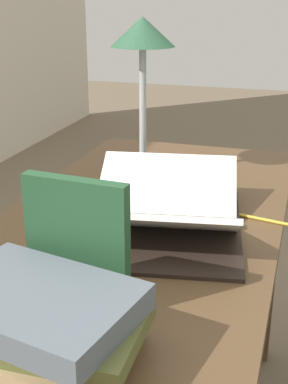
{
  "coord_description": "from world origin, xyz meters",
  "views": [
    {
      "loc": [
        -0.95,
        -0.33,
        1.2
      ],
      "look_at": [
        0.03,
        -0.02,
        0.8
      ],
      "focal_mm": 50.0,
      "sensor_mm": 36.0,
      "label": 1
    }
  ],
  "objects_px": {
    "reading_lamp": "(143,51)",
    "coffee_mug": "(147,176)",
    "book_stack_tall": "(38,324)",
    "open_book": "(163,212)",
    "pencil": "(257,218)",
    "book_standing_upright": "(77,244)"
  },
  "relations": [
    {
      "from": "coffee_mug",
      "to": "book_standing_upright",
      "type": "bearing_deg",
      "value": -174.87
    },
    {
      "from": "book_stack_tall",
      "to": "reading_lamp",
      "type": "distance_m",
      "value": 0.82
    },
    {
      "from": "pencil",
      "to": "open_book",
      "type": "bearing_deg",
      "value": 115.24
    },
    {
      "from": "reading_lamp",
      "to": "pencil",
      "type": "height_order",
      "value": "reading_lamp"
    },
    {
      "from": "open_book",
      "to": "coffee_mug",
      "type": "bearing_deg",
      "value": 16.66
    },
    {
      "from": "reading_lamp",
      "to": "coffee_mug",
      "type": "bearing_deg",
      "value": -158.1
    },
    {
      "from": "book_stack_tall",
      "to": "coffee_mug",
      "type": "height_order",
      "value": "book_stack_tall"
    },
    {
      "from": "pencil",
      "to": "book_stack_tall",
      "type": "bearing_deg",
      "value": 157.49
    },
    {
      "from": "reading_lamp",
      "to": "open_book",
      "type": "bearing_deg",
      "value": -155.08
    },
    {
      "from": "reading_lamp",
      "to": "book_standing_upright",
      "type": "bearing_deg",
      "value": -171.76
    },
    {
      "from": "book_stack_tall",
      "to": "reading_lamp",
      "type": "relative_size",
      "value": 0.71
    },
    {
      "from": "book_stack_tall",
      "to": "coffee_mug",
      "type": "relative_size",
      "value": 2.86
    },
    {
      "from": "book_standing_upright",
      "to": "reading_lamp",
      "type": "relative_size",
      "value": 0.52
    },
    {
      "from": "book_standing_upright",
      "to": "reading_lamp",
      "type": "height_order",
      "value": "reading_lamp"
    },
    {
      "from": "reading_lamp",
      "to": "coffee_mug",
      "type": "height_order",
      "value": "reading_lamp"
    },
    {
      "from": "open_book",
      "to": "pencil",
      "type": "xyz_separation_m",
      "value": [
        0.09,
        -0.19,
        -0.03
      ]
    },
    {
      "from": "open_book",
      "to": "book_standing_upright",
      "type": "relative_size",
      "value": 2.34
    },
    {
      "from": "book_stack_tall",
      "to": "reading_lamp",
      "type": "xyz_separation_m",
      "value": [
        0.76,
        0.09,
        0.28
      ]
    },
    {
      "from": "open_book",
      "to": "book_standing_upright",
      "type": "distance_m",
      "value": 0.34
    },
    {
      "from": "open_book",
      "to": "reading_lamp",
      "type": "relative_size",
      "value": 1.21
    },
    {
      "from": "open_book",
      "to": "pencil",
      "type": "bearing_deg",
      "value": -74.76
    },
    {
      "from": "book_stack_tall",
      "to": "pencil",
      "type": "relative_size",
      "value": 2.01
    }
  ]
}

